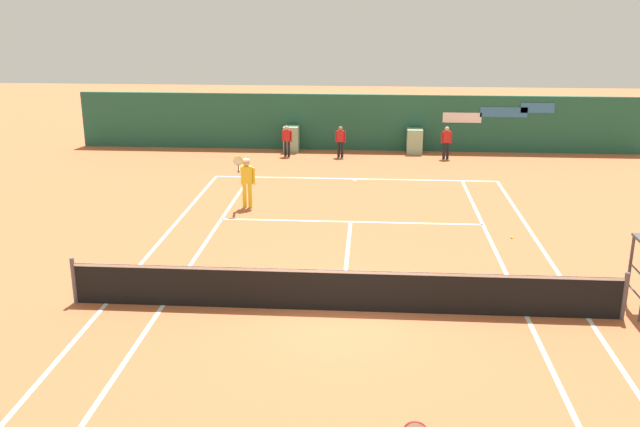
% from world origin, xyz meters
% --- Properties ---
extents(ground_plane, '(80.00, 80.00, 0.01)m').
position_xyz_m(ground_plane, '(-0.00, 0.58, 0.00)').
color(ground_plane, '#BC6038').
extents(tennis_net, '(12.10, 0.10, 1.07)m').
position_xyz_m(tennis_net, '(0.00, 0.00, 0.51)').
color(tennis_net, '#4C4C51').
rests_on(tennis_net, ground_plane).
extents(sponsor_back_wall, '(25.00, 1.02, 2.47)m').
position_xyz_m(sponsor_back_wall, '(0.00, 16.96, 1.19)').
color(sponsor_back_wall, '#1E5642').
rests_on(sponsor_back_wall, ground_plane).
extents(player_on_baseline, '(0.57, 0.73, 1.85)m').
position_xyz_m(player_on_baseline, '(-3.40, 7.66, 0.98)').
color(player_on_baseline, yellow).
rests_on(player_on_baseline, ground_plane).
extents(ball_kid_right_post, '(0.46, 0.20, 1.38)m').
position_xyz_m(ball_kid_right_post, '(3.74, 15.38, 0.80)').
color(ball_kid_right_post, black).
rests_on(ball_kid_right_post, ground_plane).
extents(ball_kid_centre_post, '(0.44, 0.20, 1.34)m').
position_xyz_m(ball_kid_centre_post, '(-0.71, 15.38, 0.77)').
color(ball_kid_centre_post, black).
rests_on(ball_kid_centre_post, ground_plane).
extents(ball_kid_left_post, '(0.44, 0.22, 1.33)m').
position_xyz_m(ball_kid_left_post, '(-3.00, 15.38, 0.77)').
color(ball_kid_left_post, black).
rests_on(ball_kid_left_post, ground_plane).
extents(tennis_ball_near_service_line, '(0.07, 0.07, 0.07)m').
position_xyz_m(tennis_ball_near_service_line, '(4.63, 5.18, 0.03)').
color(tennis_ball_near_service_line, '#CCE033').
rests_on(tennis_ball_near_service_line, ground_plane).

